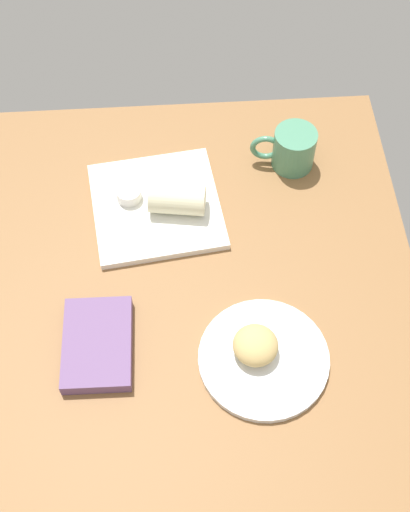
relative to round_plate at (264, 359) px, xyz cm
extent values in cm
cube|color=olive|center=(-10.08, -13.05, -2.70)|extent=(110.00, 90.00, 4.00)
cylinder|color=white|center=(0.00, 0.00, 0.00)|extent=(23.70, 23.70, 1.40)
ellipsoid|color=tan|center=(-1.24, -1.55, 3.17)|extent=(11.39, 11.38, 4.94)
cube|color=white|center=(-35.49, -18.41, 0.10)|extent=(28.85, 28.85, 1.60)
cylinder|color=silver|center=(-37.37, -23.90, 2.21)|extent=(5.17, 5.17, 2.63)
cylinder|color=#BC692D|center=(-37.37, -23.90, 3.23)|extent=(4.24, 4.24, 0.40)
cylinder|color=beige|center=(-33.98, -14.01, 3.94)|extent=(7.72, 12.01, 6.08)
cube|color=#6B4C7A|center=(-4.46, -29.89, 0.75)|extent=(18.07, 12.67, 2.89)
cylinder|color=#4C8C6B|center=(-45.82, 11.29, 3.88)|extent=(9.00, 9.00, 9.16)
cylinder|color=#B46E3F|center=(-45.82, 11.29, 7.86)|extent=(7.38, 7.38, 0.40)
torus|color=#4C8C6B|center=(-46.56, 5.32, 3.88)|extent=(2.02, 6.80, 6.70)
camera|label=1|loc=(50.86, -13.91, 115.22)|focal=48.61mm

